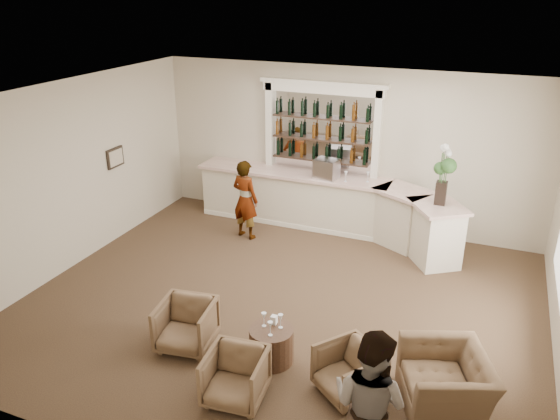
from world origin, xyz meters
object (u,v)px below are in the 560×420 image
at_px(guest, 369,404).
at_px(armchair_right, 349,372).
at_px(armchair_left, 186,325).
at_px(bar_counter, 329,205).
at_px(armchair_far, 445,382).
at_px(cocktail_table, 271,345).
at_px(sommelier, 245,200).
at_px(flower_vase, 443,171).
at_px(armchair_center, 235,377).
at_px(espresso_machine, 327,169).

relative_size(guest, armchair_right, 2.40).
bearing_deg(armchair_right, armchair_left, -143.93).
distance_m(bar_counter, armchair_far, 5.24).
bearing_deg(bar_counter, cocktail_table, -82.40).
bearing_deg(armchair_right, sommelier, 168.55).
bearing_deg(guest, armchair_right, -47.05).
xyz_separation_m(cocktail_table, armchair_left, (-1.23, -0.16, 0.10)).
distance_m(armchair_right, flower_vase, 4.31).
bearing_deg(cocktail_table, sommelier, 120.51).
bearing_deg(armchair_right, armchair_far, 48.78).
relative_size(armchair_center, armchair_right, 1.02).
distance_m(armchair_far, flower_vase, 4.12).
height_order(sommelier, armchair_right, sommelier).
height_order(bar_counter, armchair_right, bar_counter).
bearing_deg(cocktail_table, espresso_machine, 98.52).
bearing_deg(bar_counter, armchair_far, -56.91).
height_order(bar_counter, espresso_machine, espresso_machine).
bearing_deg(cocktail_table, flower_vase, 66.69).
distance_m(sommelier, guest, 5.98).
bearing_deg(bar_counter, flower_vase, -14.24).
xyz_separation_m(cocktail_table, armchair_center, (-0.11, -0.86, 0.08)).
height_order(armchair_left, armchair_far, armchair_far).
bearing_deg(guest, flower_vase, -71.85).
xyz_separation_m(sommelier, flower_vase, (3.67, 0.36, 0.96)).
relative_size(espresso_machine, flower_vase, 0.41).
xyz_separation_m(bar_counter, espresso_machine, (-0.07, -0.01, 0.76)).
bearing_deg(espresso_machine, armchair_far, -47.99).
xyz_separation_m(sommelier, guest, (3.66, -4.74, 0.06)).
height_order(bar_counter, armchair_left, bar_counter).
bearing_deg(armchair_right, cocktail_table, -153.64).
xyz_separation_m(guest, espresso_machine, (-2.28, 5.65, 0.47)).
relative_size(cocktail_table, flower_vase, 0.55).
distance_m(bar_counter, espresso_machine, 0.77).
height_order(cocktail_table, guest, guest).
height_order(bar_counter, armchair_far, bar_counter).
height_order(guest, armchair_far, guest).
height_order(armchair_far, flower_vase, flower_vase).
bearing_deg(bar_counter, armchair_center, -84.86).
height_order(bar_counter, sommelier, sommelier).
bearing_deg(sommelier, bar_counter, -133.59).
distance_m(sommelier, armchair_center, 4.74).
bearing_deg(armchair_center, armchair_left, 142.09).
bearing_deg(armchair_center, espresso_machine, 89.95).
height_order(bar_counter, guest, guest).
bearing_deg(flower_vase, sommelier, -174.42).
distance_m(sommelier, armchair_right, 4.88).
xyz_separation_m(bar_counter, sommelier, (-1.45, -0.92, 0.23)).
xyz_separation_m(sommelier, espresso_machine, (1.38, 0.92, 0.53)).
height_order(armchair_far, espresso_machine, espresso_machine).
relative_size(cocktail_table, armchair_left, 0.79).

